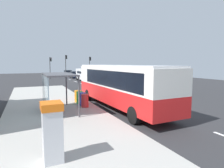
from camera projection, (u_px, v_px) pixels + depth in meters
ground_plane at (91, 88)px, 26.52m from camera, size 56.00×92.00×0.04m
sidewalk_platform at (54, 112)px, 13.02m from camera, size 6.20×30.00×0.18m
lane_stripe_seg_1 at (163, 113)px, 13.00m from camera, size 0.16×2.20×0.01m
lane_stripe_seg_2 at (127, 100)px, 17.54m from camera, size 0.16×2.20×0.01m
lane_stripe_seg_3 at (106, 93)px, 22.08m from camera, size 0.16×2.20×0.01m
lane_stripe_seg_4 at (92, 88)px, 26.62m from camera, size 0.16×2.20×0.01m
lane_stripe_seg_5 at (83, 84)px, 31.15m from camera, size 0.16×2.20×0.01m
lane_stripe_seg_6 at (75, 81)px, 35.69m from camera, size 0.16×2.20×0.01m
lane_stripe_seg_7 at (70, 79)px, 40.23m from camera, size 0.16×2.20×0.01m
bus at (120, 84)px, 14.34m from camera, size 2.89×11.09×3.21m
white_van at (84, 74)px, 37.02m from camera, size 2.05×5.21×2.30m
sedan_near at (68, 73)px, 51.71m from camera, size 1.96×4.46×1.52m
sedan_far at (75, 74)px, 44.39m from camera, size 1.92×4.44×1.52m
ticket_machine at (52, 131)px, 6.24m from camera, size 0.66×0.76×1.94m
recycling_bin_red at (85, 101)px, 14.05m from camera, size 0.52×0.52×0.95m
recycling_bin_blue at (82, 99)px, 14.69m from camera, size 0.52×0.52×0.95m
recycling_bin_green at (80, 97)px, 15.33m from camera, size 0.52×0.52×0.95m
recycling_bin_orange at (78, 96)px, 15.96m from camera, size 0.52×0.52×0.95m
traffic_light_near_side at (90, 64)px, 44.30m from camera, size 0.49×0.28×4.88m
traffic_light_far_side at (50, 64)px, 41.55m from camera, size 0.49×0.28×4.67m
traffic_light_median at (66, 63)px, 43.66m from camera, size 0.49×0.28×5.24m
bus_shelter at (54, 83)px, 12.52m from camera, size 1.80×4.00×2.50m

